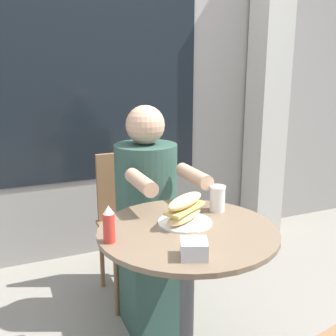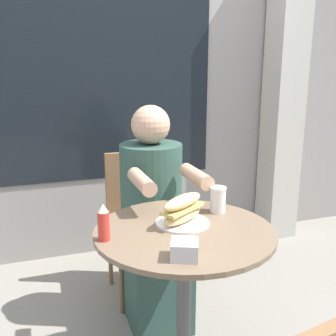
{
  "view_description": "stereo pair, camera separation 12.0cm",
  "coord_description": "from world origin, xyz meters",
  "px_view_note": "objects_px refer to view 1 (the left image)",
  "views": [
    {
      "loc": [
        -0.64,
        -1.3,
        1.37
      ],
      "look_at": [
        0.0,
        0.2,
        0.95
      ],
      "focal_mm": 42.0,
      "sensor_mm": 36.0,
      "label": 1
    },
    {
      "loc": [
        -0.53,
        -1.34,
        1.37
      ],
      "look_at": [
        0.0,
        0.2,
        0.95
      ],
      "focal_mm": 42.0,
      "sensor_mm": 36.0,
      "label": 2
    }
  ],
  "objects_px": {
    "seated_diner": "(149,231)",
    "condiment_bottle": "(109,225)",
    "drink_cup": "(217,198)",
    "diner_chair": "(129,210)",
    "sandwich_on_plate": "(185,211)",
    "cafe_table": "(187,274)"
  },
  "relations": [
    {
      "from": "cafe_table",
      "to": "sandwich_on_plate",
      "type": "bearing_deg",
      "value": 76.96
    },
    {
      "from": "diner_chair",
      "to": "condiment_bottle",
      "type": "height_order",
      "value": "condiment_bottle"
    },
    {
      "from": "seated_diner",
      "to": "sandwich_on_plate",
      "type": "relative_size",
      "value": 5.18
    },
    {
      "from": "seated_diner",
      "to": "condiment_bottle",
      "type": "bearing_deg",
      "value": 57.03
    },
    {
      "from": "cafe_table",
      "to": "drink_cup",
      "type": "distance_m",
      "value": 0.36
    },
    {
      "from": "condiment_bottle",
      "to": "drink_cup",
      "type": "bearing_deg",
      "value": 14.19
    },
    {
      "from": "diner_chair",
      "to": "drink_cup",
      "type": "bearing_deg",
      "value": 102.93
    },
    {
      "from": "cafe_table",
      "to": "seated_diner",
      "type": "height_order",
      "value": "seated_diner"
    },
    {
      "from": "drink_cup",
      "to": "condiment_bottle",
      "type": "distance_m",
      "value": 0.54
    },
    {
      "from": "cafe_table",
      "to": "condiment_bottle",
      "type": "xyz_separation_m",
      "value": [
        -0.32,
        -0.0,
        0.27
      ]
    },
    {
      "from": "diner_chair",
      "to": "condiment_bottle",
      "type": "distance_m",
      "value": 1.0
    },
    {
      "from": "seated_diner",
      "to": "drink_cup",
      "type": "xyz_separation_m",
      "value": [
        0.17,
        -0.41,
        0.29
      ]
    },
    {
      "from": "seated_diner",
      "to": "cafe_table",
      "type": "bearing_deg",
      "value": 86.43
    },
    {
      "from": "sandwich_on_plate",
      "to": "drink_cup",
      "type": "height_order",
      "value": "sandwich_on_plate"
    },
    {
      "from": "cafe_table",
      "to": "diner_chair",
      "type": "height_order",
      "value": "diner_chair"
    },
    {
      "from": "diner_chair",
      "to": "sandwich_on_plate",
      "type": "height_order",
      "value": "sandwich_on_plate"
    },
    {
      "from": "seated_diner",
      "to": "drink_cup",
      "type": "distance_m",
      "value": 0.53
    },
    {
      "from": "diner_chair",
      "to": "seated_diner",
      "type": "relative_size",
      "value": 0.73
    },
    {
      "from": "sandwich_on_plate",
      "to": "condiment_bottle",
      "type": "height_order",
      "value": "condiment_bottle"
    },
    {
      "from": "cafe_table",
      "to": "drink_cup",
      "type": "xyz_separation_m",
      "value": [
        0.21,
        0.13,
        0.26
      ]
    },
    {
      "from": "diner_chair",
      "to": "drink_cup",
      "type": "xyz_separation_m",
      "value": [
        0.17,
        -0.75,
        0.29
      ]
    },
    {
      "from": "diner_chair",
      "to": "drink_cup",
      "type": "relative_size",
      "value": 7.59
    }
  ]
}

